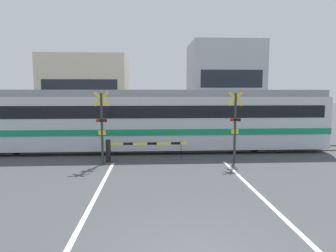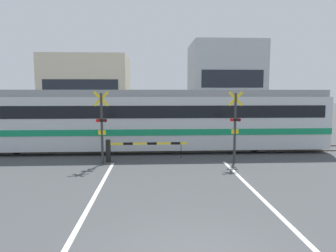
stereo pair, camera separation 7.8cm
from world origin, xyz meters
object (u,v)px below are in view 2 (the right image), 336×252
Objects in this scene: crossing_barrier_far at (193,132)px; crossing_signal_left at (102,124)px; pedestrian at (171,123)px; crossing_barrier_near at (130,147)px; commuter_train at (138,118)px; crossing_signal_right at (235,123)px.

crossing_signal_left is at bearing -130.67° from crossing_barrier_far.
crossing_barrier_far is at bearing -62.24° from pedestrian.
crossing_barrier_near and crossing_barrier_far have the same top height.
crossing_barrier_near is at bearing -124.94° from crossing_barrier_far.
pedestrian reaches higher than crossing_barrier_far.
commuter_train is 3.44m from crossing_signal_left.
crossing_signal_right is (1.19, -5.66, 1.12)m from crossing_barrier_far.
crossing_signal_right is (4.56, -3.10, 0.01)m from commuter_train.
commuter_train is at bearing 145.80° from crossing_signal_right.
crossing_signal_right reaches higher than crossing_barrier_near.
crossing_signal_right is 8.45m from pedestrian.
crossing_signal_left is 6.06m from crossing_signal_right.
crossing_barrier_far is at bearing 49.33° from crossing_signal_left.
pedestrian is at bearing 106.90° from crossing_signal_right.
crossing_barrier_near is 8.02m from pedestrian.
crossing_barrier_near is 1.68m from crossing_signal_left.
crossing_signal_left is at bearing -115.69° from commuter_train.
crossing_barrier_far is 2.18× the size of pedestrian.
pedestrian is at bearing 117.76° from crossing_barrier_far.
crossing_barrier_near is at bearing 18.68° from crossing_signal_left.
commuter_train is 5.37× the size of crossing_barrier_near.
crossing_signal_right is (6.06, 0.00, 0.00)m from crossing_signal_left.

